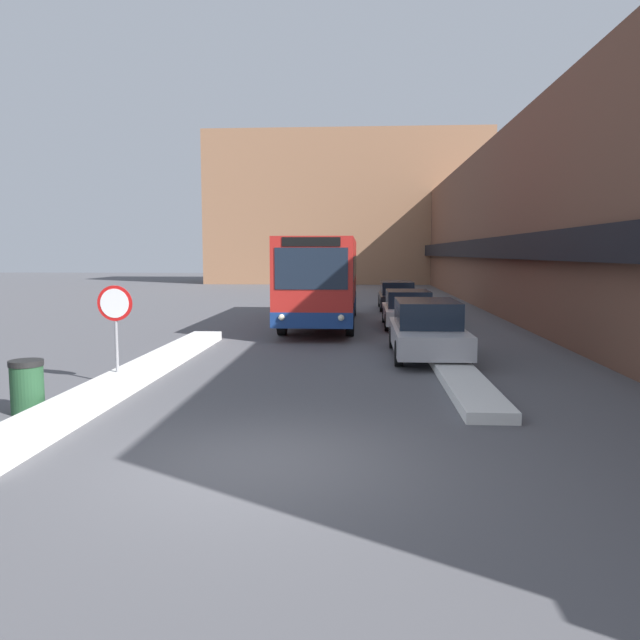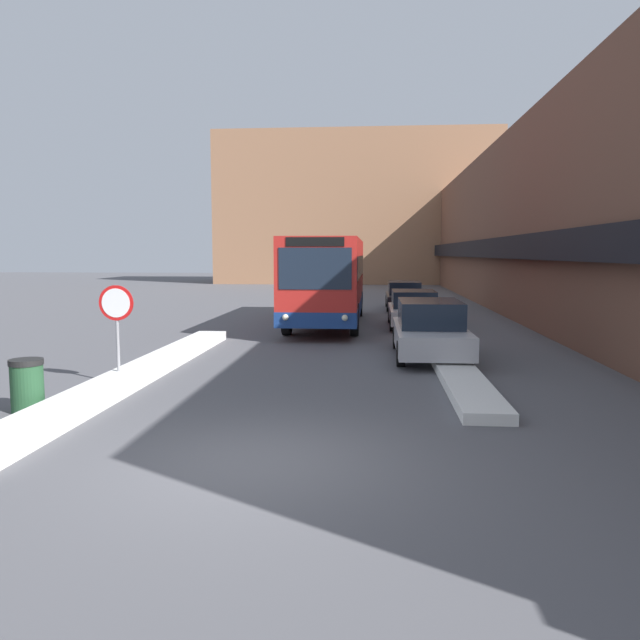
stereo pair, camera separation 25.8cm
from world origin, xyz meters
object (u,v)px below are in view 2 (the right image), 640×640
at_px(parked_car_back, 404,295).
at_px(trash_bin, 27,385).
at_px(parked_car_front, 430,329).
at_px(city_bus, 328,279).
at_px(parked_car_middle, 413,309).
at_px(stop_sign, 117,313).

distance_m(parked_car_back, trash_bin, 22.47).
distance_m(parked_car_front, trash_bin, 10.12).
height_order(city_bus, parked_car_back, city_bus).
bearing_deg(trash_bin, city_bus, 72.97).
height_order(parked_car_middle, parked_car_back, parked_car_back).
distance_m(city_bus, parked_car_front, 8.29).
bearing_deg(trash_bin, parked_car_middle, 60.64).
relative_size(parked_car_front, stop_sign, 2.24).
xyz_separation_m(parked_car_back, stop_sign, (-7.03, -18.64, 0.84)).
xyz_separation_m(parked_car_middle, parked_car_back, (-0.00, 7.50, 0.01)).
xyz_separation_m(city_bus, trash_bin, (-4.32, -14.11, -1.35)).
bearing_deg(city_bus, trash_bin, -107.03).
bearing_deg(city_bus, parked_car_front, -66.04).
relative_size(parked_car_front, trash_bin, 5.06).
relative_size(parked_car_middle, parked_car_back, 0.96).
bearing_deg(parked_car_back, parked_car_front, -90.00).
xyz_separation_m(stop_sign, trash_bin, (-0.63, -2.48, -1.06)).
relative_size(parked_car_middle, trash_bin, 4.66).
bearing_deg(city_bus, parked_car_middle, -8.44).
height_order(parked_car_front, stop_sign, stop_sign).
bearing_deg(trash_bin, parked_car_back, 70.06).
bearing_deg(stop_sign, parked_car_front, 30.41).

